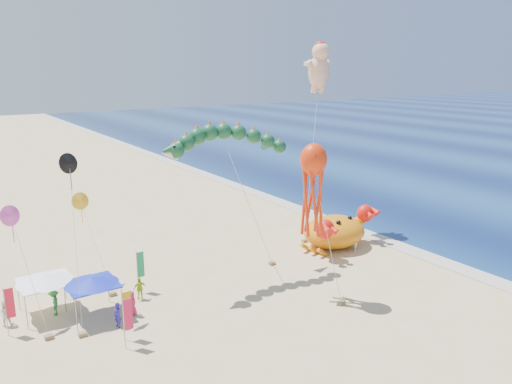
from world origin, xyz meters
The scene contains 11 objects.
ground centered at (0.00, 0.00, 0.00)m, with size 320.00×320.00×0.00m, color #D1B784.
foam_strip centered at (12.00, 0.00, 0.01)m, with size 320.00×320.00×0.00m, color silver.
crab_inflatable centered at (7.00, 2.63, 1.55)m, with size 8.01×6.12×3.51m.
dragon_kite centered at (-4.46, 2.22, 10.34)m, with size 10.63×2.89×11.51m.
cherub_kite centered at (9.27, 8.15, 15.94)m, with size 5.13×4.19×18.22m.
octopus_kite centered at (-1.28, -3.88, 8.28)m, with size 2.11×3.30×10.95m.
canopy_blue centered at (-14.98, 1.61, 2.44)m, with size 3.42×3.42×2.71m.
canopy_white centered at (-17.41, 3.68, 2.44)m, with size 3.57×3.57×2.71m.
feather_flags centered at (-14.84, -0.13, 2.01)m, with size 9.30×6.79×3.20m.
beachgoers centered at (-13.95, 2.07, 0.85)m, with size 28.69×4.88×1.77m.
small_kites centered at (-16.01, 4.17, 7.01)m, with size 6.60×8.64×10.76m.
Camera 1 is at (-22.55, -29.05, 15.81)m, focal length 35.00 mm.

